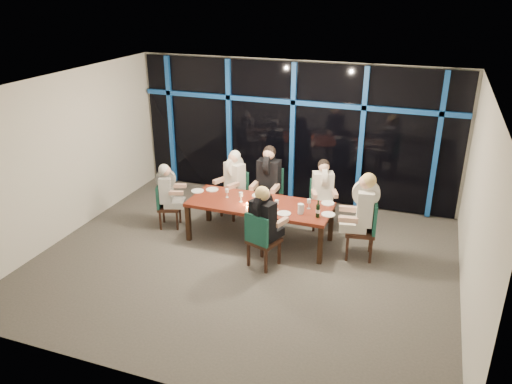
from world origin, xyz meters
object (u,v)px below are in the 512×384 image
Objects in this scene: chair_end_right at (366,226)px; diner_far_right at (323,184)px; diner_near_mid at (264,214)px; diner_far_left at (233,174)px; diner_far_mid at (268,173)px; chair_far_left at (237,191)px; diner_end_right at (363,203)px; dining_table at (260,207)px; wine_bottle at (318,211)px; chair_end_left at (165,203)px; chair_near_mid at (261,238)px; chair_far_mid at (270,191)px; diner_end_left at (168,186)px; chair_far_right at (321,201)px; water_pitcher at (301,209)px.

chair_end_right is 1.16× the size of diner_far_right.
diner_far_left is at bearing -34.67° from diner_near_mid.
diner_far_mid is at bearing -55.07° from diner_near_mid.
diner_far_mid is 1.09m from diner_far_right.
chair_far_left is 0.99× the size of diner_near_mid.
diner_far_left is 2.01m from diner_near_mid.
diner_far_mid reaches higher than chair_end_right.
diner_far_mid is at bearing -122.24° from diner_end_right.
wine_bottle is (1.12, -0.21, 0.19)m from dining_table.
chair_end_right is 3.39× the size of wine_bottle.
diner_far_left is at bearing -90.00° from chair_far_left.
chair_end_right is 1.81m from diner_near_mid.
chair_end_left is 2.44m from diner_near_mid.
wine_bottle is (0.17, -1.14, -0.03)m from diner_far_right.
chair_end_right is 1.04× the size of diner_far_mid.
diner_far_right is at bearing 26.16° from chair_far_left.
chair_far_left is 2.10m from chair_near_mid.
diner_far_mid is at bearing 98.57° from dining_table.
chair_far_mid is 1.89m from diner_near_mid.
chair_far_left is 0.68m from chair_far_mid.
diner_far_mid is at bearing 138.87° from wine_bottle.
chair_near_mid is (-1.58, -0.94, -0.04)m from chair_end_right.
diner_near_mid is at bearing -127.60° from diner_end_left.
chair_far_right is 1.81m from diner_far_left.
chair_far_left is 0.96× the size of chair_near_mid.
diner_far_left reaches higher than chair_end_left.
water_pitcher is at bearing -111.14° from diner_end_left.
dining_table is at bearing -154.65° from chair_far_right.
chair_end_left is 3.06m from wine_bottle.
chair_end_left reaches higher than dining_table.
diner_end_right is (3.74, 0.10, 0.52)m from chair_end_left.
chair_far_mid is at bearing 155.69° from diner_far_right.
diner_end_left is at bearing -148.69° from chair_far_mid.
chair_end_left is 3.06m from diner_far_right.
chair_far_mid is at bearing -57.28° from chair_near_mid.
chair_near_mid reaches higher than chair_far_left.
wine_bottle is at bearing -4.98° from chair_far_left.
diner_far_right is at bearing 28.49° from diner_far_left.
diner_far_mid is at bearing 25.13° from chair_far_left.
wine_bottle reaches higher than water_pitcher.
chair_far_left is at bearing 162.25° from chair_far_right.
chair_far_mid is (-0.13, 0.97, -0.09)m from dining_table.
chair_far_mid is at bearing 38.05° from diner_far_left.
diner_far_left is at bearing -165.78° from chair_far_mid.
diner_far_mid is (-2.05, 0.84, 0.41)m from chair_end_right.
diner_far_left reaches higher than chair_far_left.
diner_far_left is 2.78m from diner_end_right.
diner_far_left is at bearing -69.45° from chair_end_left.
chair_far_right is at bearing 99.24° from wine_bottle.
chair_near_mid is at bearing -128.52° from chair_end_left.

